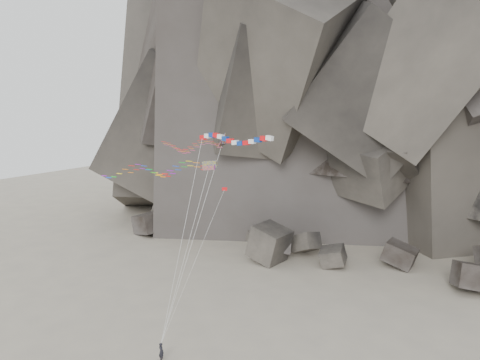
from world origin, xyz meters
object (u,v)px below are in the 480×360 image
at_px(parafoil_kite, 149,170).
at_px(pennant_kite, 212,220).
at_px(kite_flyer, 161,350).
at_px(delta_kite, 188,145).
at_px(banner_kite, 233,140).

bearing_deg(parafoil_kite, pennant_kite, -3.89).
relative_size(kite_flyer, delta_kite, 0.11).
bearing_deg(pennant_kite, banner_kite, -36.86).
relative_size(delta_kite, banner_kite, 1.00).
xyz_separation_m(delta_kite, banner_kite, (8.78, -5.23, 1.20)).
bearing_deg(parafoil_kite, delta_kite, 66.51).
height_order(banner_kite, parafoil_kite, banner_kite).
xyz_separation_m(kite_flyer, banner_kite, (6.40, 3.89, 21.69)).
relative_size(parafoil_kite, pennant_kite, 1.19).
bearing_deg(banner_kite, delta_kite, 162.72).
height_order(delta_kite, banner_kite, banner_kite).
distance_m(delta_kite, parafoil_kite, 6.24).
bearing_deg(banner_kite, kite_flyer, -135.21).
relative_size(kite_flyer, banner_kite, 0.10).
bearing_deg(parafoil_kite, banner_kite, -9.15).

